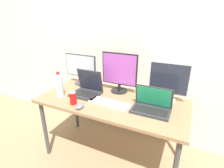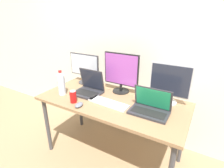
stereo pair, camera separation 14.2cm
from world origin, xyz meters
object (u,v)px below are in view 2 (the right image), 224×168
object	(u,v)px
work_desk	(112,106)
monitor_left	(84,67)
laptop_secondary	(150,107)
soda_can_near_keyboard	(73,97)
laptop_silver	(89,88)
mouse_by_keyboard	(79,105)
monitor_right	(170,83)
water_bottle	(61,84)
keyboard_main	(108,103)
monitor_center	(121,72)

from	to	relation	value
work_desk	monitor_left	distance (m)	0.67
laptop_secondary	soda_can_near_keyboard	size ratio (longest dim) A/B	2.77
monitor_left	laptop_silver	xyz separation A→B (m)	(0.23, -0.23, -0.15)
laptop_secondary	mouse_by_keyboard	distance (m)	0.68
monitor_right	water_bottle	size ratio (longest dim) A/B	1.45
laptop_silver	keyboard_main	xyz separation A→B (m)	(0.33, -0.12, -0.05)
work_desk	monitor_center	size ratio (longest dim) A/B	3.44
mouse_by_keyboard	soda_can_near_keyboard	distance (m)	0.12
laptop_silver	keyboard_main	distance (m)	0.35
laptop_secondary	laptop_silver	bearing A→B (deg)	175.49
monitor_center	monitor_right	world-z (taller)	monitor_center
soda_can_near_keyboard	monitor_center	bearing A→B (deg)	58.01
laptop_secondary	mouse_by_keyboard	bearing A→B (deg)	-158.68
laptop_silver	water_bottle	world-z (taller)	water_bottle
monitor_left	soda_can_near_keyboard	size ratio (longest dim) A/B	3.36
mouse_by_keyboard	work_desk	bearing A→B (deg)	44.30
water_bottle	soda_can_near_keyboard	distance (m)	0.26
monitor_left	soda_can_near_keyboard	xyz separation A→B (m)	(0.24, -0.49, -0.15)
monitor_right	laptop_secondary	xyz separation A→B (m)	(-0.09, -0.27, -0.16)
keyboard_main	mouse_by_keyboard	bearing A→B (deg)	-135.93
work_desk	laptop_silver	size ratio (longest dim) A/B	5.03
keyboard_main	mouse_by_keyboard	distance (m)	0.29
monitor_center	laptop_silver	bearing A→B (deg)	-144.85
monitor_right	keyboard_main	bearing A→B (deg)	-146.61
laptop_silver	water_bottle	xyz separation A→B (m)	(-0.23, -0.18, 0.07)
laptop_secondary	soda_can_near_keyboard	distance (m)	0.76
laptop_silver	mouse_by_keyboard	xyz separation A→B (m)	(0.11, -0.30, -0.04)
monitor_right	laptop_secondary	bearing A→B (deg)	-108.78
keyboard_main	water_bottle	xyz separation A→B (m)	(-0.56, -0.07, 0.12)
mouse_by_keyboard	soda_can_near_keyboard	world-z (taller)	soda_can_near_keyboard
laptop_secondary	keyboard_main	size ratio (longest dim) A/B	0.83
monitor_center	mouse_by_keyboard	size ratio (longest dim) A/B	4.18
monitor_center	soda_can_near_keyboard	size ratio (longest dim) A/B	3.55
monitor_right	laptop_secondary	size ratio (longest dim) A/B	1.16
mouse_by_keyboard	soda_can_near_keyboard	size ratio (longest dim) A/B	0.85
keyboard_main	mouse_by_keyboard	size ratio (longest dim) A/B	3.94
monitor_center	laptop_secondary	xyz separation A→B (m)	(0.44, -0.27, -0.18)
laptop_silver	keyboard_main	world-z (taller)	laptop_silver
mouse_by_keyboard	water_bottle	bearing A→B (deg)	151.43
laptop_secondary	keyboard_main	world-z (taller)	laptop_secondary
monitor_left	mouse_by_keyboard	distance (m)	0.66
monitor_right	soda_can_near_keyboard	bearing A→B (deg)	-150.02
keyboard_main	monitor_center	bearing A→B (deg)	98.97
water_bottle	soda_can_near_keyboard	xyz separation A→B (m)	(0.23, -0.08, -0.07)
monitor_left	monitor_right	size ratio (longest dim) A/B	1.05
monitor_center	water_bottle	world-z (taller)	monitor_center
monitor_left	keyboard_main	distance (m)	0.69
work_desk	monitor_right	world-z (taller)	monitor_right
work_desk	water_bottle	distance (m)	0.60
laptop_silver	laptop_secondary	world-z (taller)	laptop_silver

